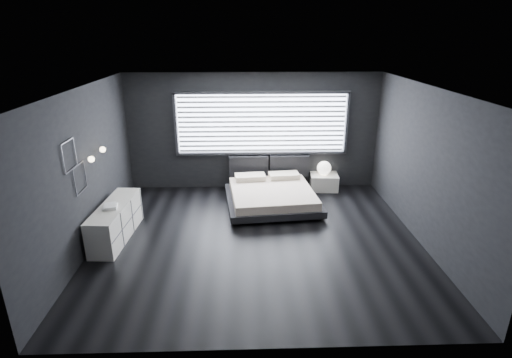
{
  "coord_description": "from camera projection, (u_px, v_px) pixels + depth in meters",
  "views": [
    {
      "loc": [
        -0.25,
        -6.62,
        3.69
      ],
      "look_at": [
        0.0,
        0.85,
        0.9
      ],
      "focal_mm": 28.0,
      "sensor_mm": 36.0,
      "label": 1
    }
  ],
  "objects": [
    {
      "name": "window",
      "position": [
        262.0,
        124.0,
        9.47
      ],
      "size": [
        4.14,
        0.09,
        1.52
      ],
      "color": "white",
      "rests_on": "ground"
    },
    {
      "name": "headboard",
      "position": [
        269.0,
        166.0,
        9.78
      ],
      "size": [
        1.96,
        0.16,
        0.52
      ],
      "color": "black",
      "rests_on": "ground"
    },
    {
      "name": "orb_lamp",
      "position": [
        324.0,
        168.0,
        9.69
      ],
      "size": [
        0.34,
        0.34,
        0.34
      ],
      "primitive_type": "sphere",
      "color": "white",
      "rests_on": "nightstand"
    },
    {
      "name": "bed",
      "position": [
        272.0,
        195.0,
        8.89
      ],
      "size": [
        2.16,
        2.07,
        0.51
      ],
      "color": "black",
      "rests_on": "ground"
    },
    {
      "name": "book_stack",
      "position": [
        110.0,
        206.0,
        7.21
      ],
      "size": [
        0.29,
        0.35,
        0.06
      ],
      "color": "white",
      "rests_on": "dresser"
    },
    {
      "name": "wall_art_lower",
      "position": [
        80.0,
        178.0,
        6.64
      ],
      "size": [
        0.01,
        0.48,
        0.48
      ],
      "color": "#47474C",
      "rests_on": "ground"
    },
    {
      "name": "wall_art_upper",
      "position": [
        69.0,
        156.0,
        6.24
      ],
      "size": [
        0.01,
        0.48,
        0.48
      ],
      "color": "#47474C",
      "rests_on": "ground"
    },
    {
      "name": "nightstand",
      "position": [
        324.0,
        182.0,
        9.83
      ],
      "size": [
        0.71,
        0.61,
        0.39
      ],
      "primitive_type": "cube",
      "rotation": [
        0.0,
        0.0,
        -0.08
      ],
      "color": "white",
      "rests_on": "ground"
    },
    {
      "name": "dresser",
      "position": [
        116.0,
        221.0,
        7.46
      ],
      "size": [
        0.59,
        1.72,
        0.68
      ],
      "color": "white",
      "rests_on": "ground"
    },
    {
      "name": "room",
      "position": [
        258.0,
        169.0,
        7.01
      ],
      "size": [
        6.04,
        6.0,
        2.8
      ],
      "color": "black",
      "rests_on": "ground"
    },
    {
      "name": "sconce_far",
      "position": [
        102.0,
        150.0,
        7.46
      ],
      "size": [
        0.18,
        0.11,
        0.11
      ],
      "color": "silver",
      "rests_on": "ground"
    },
    {
      "name": "sconce_near",
      "position": [
        91.0,
        159.0,
        6.89
      ],
      "size": [
        0.18,
        0.11,
        0.11
      ],
      "color": "silver",
      "rests_on": "ground"
    }
  ]
}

